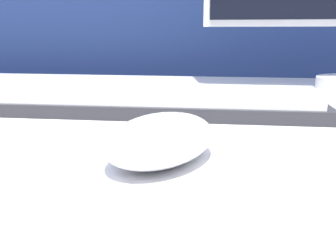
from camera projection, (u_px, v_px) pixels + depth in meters
The scene contains 3 objects.
partition_panel at pixel (183, 97), 1.07m from camera, with size 5.00×0.03×1.35m.
computer_mouse_near at pixel (161, 139), 0.31m from camera, with size 0.11×0.14×0.04m.
keyboard at pixel (150, 102), 0.51m from camera, with size 0.44×0.14×0.02m.
Camera 1 is at (0.12, -0.46, 0.85)m, focal length 42.00 mm.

